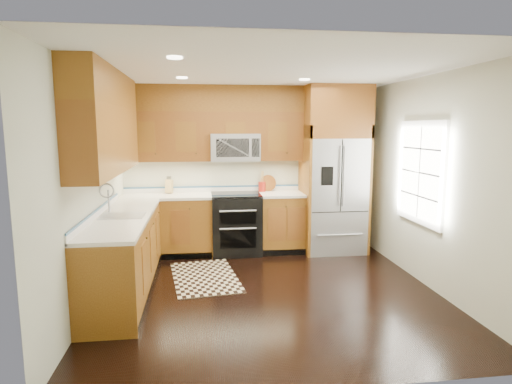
{
  "coord_description": "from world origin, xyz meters",
  "views": [
    {
      "loc": [
        -0.78,
        -4.87,
        1.96
      ],
      "look_at": [
        -0.07,
        0.6,
        1.13
      ],
      "focal_mm": 30.0,
      "sensor_mm": 36.0,
      "label": 1
    }
  ],
  "objects": [
    {
      "name": "ground",
      "position": [
        0.0,
        0.0,
        0.0
      ],
      "size": [
        4.0,
        4.0,
        0.0
      ],
      "primitive_type": "plane",
      "color": "black",
      "rests_on": "ground"
    },
    {
      "name": "wall_back",
      "position": [
        0.0,
        2.0,
        1.3
      ],
      "size": [
        4.0,
        0.02,
        2.6
      ],
      "primitive_type": "cube",
      "color": "#B5B8A5",
      "rests_on": "ground"
    },
    {
      "name": "wall_left",
      "position": [
        -2.0,
        0.0,
        1.3
      ],
      "size": [
        0.02,
        4.0,
        2.6
      ],
      "primitive_type": "cube",
      "color": "#B5B8A5",
      "rests_on": "ground"
    },
    {
      "name": "wall_right",
      "position": [
        2.0,
        0.0,
        1.3
      ],
      "size": [
        0.02,
        4.0,
        2.6
      ],
      "primitive_type": "cube",
      "color": "#B5B8A5",
      "rests_on": "ground"
    },
    {
      "name": "window",
      "position": [
        1.98,
        0.2,
        1.4
      ],
      "size": [
        0.04,
        1.1,
        1.3
      ],
      "color": "white",
      "rests_on": "ground"
    },
    {
      "name": "base_cabinets",
      "position": [
        -1.23,
        0.9,
        0.45
      ],
      "size": [
        2.85,
        3.0,
        0.9
      ],
      "color": "#8F5C1B",
      "rests_on": "ground"
    },
    {
      "name": "countertop",
      "position": [
        -1.09,
        1.01,
        0.92
      ],
      "size": [
        2.86,
        3.01,
        0.04
      ],
      "color": "white",
      "rests_on": "base_cabinets"
    },
    {
      "name": "upper_cabinets",
      "position": [
        -1.15,
        1.09,
        2.02
      ],
      "size": [
        2.85,
        3.0,
        1.15
      ],
      "color": "#8B5B1B",
      "rests_on": "ground"
    },
    {
      "name": "range",
      "position": [
        -0.25,
        1.67,
        0.47
      ],
      "size": [
        0.76,
        0.67,
        0.95
      ],
      "color": "black",
      "rests_on": "ground"
    },
    {
      "name": "microwave",
      "position": [
        -0.25,
        1.8,
        1.66
      ],
      "size": [
        0.76,
        0.4,
        0.42
      ],
      "color": "#B2B2B7",
      "rests_on": "ground"
    },
    {
      "name": "refrigerator",
      "position": [
        1.3,
        1.63,
        1.3
      ],
      "size": [
        0.98,
        0.75,
        2.6
      ],
      "color": "#B2B2B7",
      "rests_on": "ground"
    },
    {
      "name": "sink_faucet",
      "position": [
        -1.73,
        0.23,
        0.99
      ],
      "size": [
        0.54,
        0.44,
        0.37
      ],
      "color": "#B2B2B7",
      "rests_on": "countertop"
    },
    {
      "name": "rug",
      "position": [
        -0.76,
        0.6,
        0.01
      ],
      "size": [
        0.98,
        1.45,
        0.01
      ],
      "primitive_type": "cube",
      "rotation": [
        0.0,
        0.0,
        0.13
      ],
      "color": "black",
      "rests_on": "ground"
    },
    {
      "name": "knife_block",
      "position": [
        -1.28,
        1.91,
        1.05
      ],
      "size": [
        0.12,
        0.15,
        0.27
      ],
      "color": "tan",
      "rests_on": "countertop"
    },
    {
      "name": "utensil_crock",
      "position": [
        0.19,
        1.89,
        1.05
      ],
      "size": [
        0.15,
        0.15,
        0.33
      ],
      "color": "maroon",
      "rests_on": "countertop"
    },
    {
      "name": "cutting_board",
      "position": [
        0.3,
        1.94,
        0.95
      ],
      "size": [
        0.3,
        0.3,
        0.02
      ],
      "primitive_type": "cylinder",
      "rotation": [
        0.0,
        0.0,
        0.15
      ],
      "color": "#8B5B1B",
      "rests_on": "countertop"
    }
  ]
}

